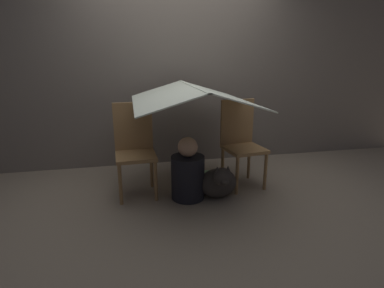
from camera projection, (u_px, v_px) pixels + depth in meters
name	position (u px, v px, depth m)	size (l,w,h in m)	color
ground_plane	(194.00, 193.00, 3.23)	(8.80, 8.80, 0.00)	gray
wall_back	(176.00, 70.00, 3.91)	(7.00, 0.05, 2.50)	#6B6056
chair_left	(135.00, 146.00, 3.13)	(0.42, 0.42, 0.97)	olive
chair_right	(241.00, 140.00, 3.36)	(0.46, 0.46, 0.97)	olive
sheet_canopy	(192.00, 94.00, 3.02)	(1.19, 1.40, 0.19)	silver
person_front	(188.00, 173.00, 3.07)	(0.34, 0.34, 0.65)	black
dog	(219.00, 182.00, 3.07)	(0.40, 0.39, 0.40)	#332D28
floor_cushion	(206.00, 180.00, 3.45)	(0.48, 0.38, 0.10)	#7FB27F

